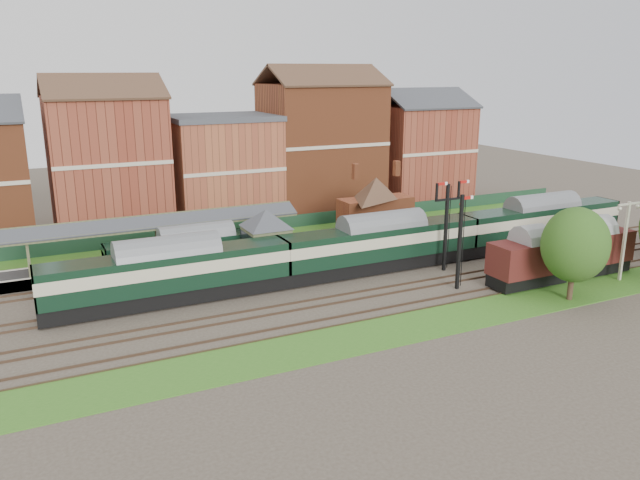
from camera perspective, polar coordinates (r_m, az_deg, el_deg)
name	(u,v)px	position (r m, az deg, el deg)	size (l,w,h in m)	color
ground	(313,281)	(54.15, -0.62, -3.77)	(160.00, 160.00, 0.00)	#473D33
grass_back	(251,237)	(68.32, -6.37, 0.24)	(90.00, 4.50, 0.06)	#2D6619
grass_front	(386,331)	(44.32, 6.09, -8.29)	(90.00, 5.00, 0.06)	#2D6619
fence	(244,227)	(69.97, -6.94, 1.19)	(90.00, 0.12, 1.50)	#193823
platform	(223,254)	(60.98, -8.82, -1.25)	(55.00, 3.40, 1.00)	#2D2D2D
signal_box	(266,241)	(54.94, -4.92, -0.05)	(5.40, 5.40, 6.00)	#617754
brick_hut	(346,251)	(58.70, 2.43, -1.03)	(3.20, 2.64, 2.94)	maroon
station_building	(376,203)	(66.87, 5.11, 3.40)	(8.10, 8.10, 5.90)	#984926
canopy	(158,219)	(58.56, -14.59, 1.87)	(26.00, 3.89, 4.08)	#525636
semaphore_bracket	(447,221)	(56.87, 11.50, 1.72)	(3.60, 0.25, 8.18)	black
semaphore_siding	(460,241)	(52.35, 12.67, -0.06)	(1.23, 0.25, 8.00)	black
yard_lamp	(625,236)	(59.14, 26.11, 0.31)	(2.60, 0.22, 7.00)	beige
town_backdrop	(222,163)	(75.26, -8.98, 6.97)	(69.00, 10.00, 16.00)	#984926
dmu_train	(382,243)	(56.50, 5.65, -0.28)	(57.61, 3.03, 4.43)	black
platform_railcar	(197,250)	(56.64, -11.17, -0.90)	(15.94, 2.52, 3.67)	black
goods_van_a	(528,260)	(55.10, 18.51, -1.72)	(6.76, 2.93, 4.10)	black
goods_van_b	(594,248)	(60.62, 23.76, -0.71)	(6.80, 2.95, 4.13)	black
tree_far	(575,245)	(52.30, 22.30, -0.42)	(5.17, 5.17, 7.54)	#382619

